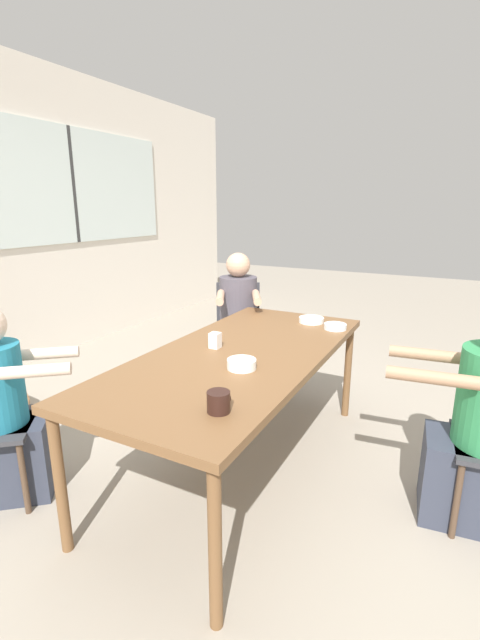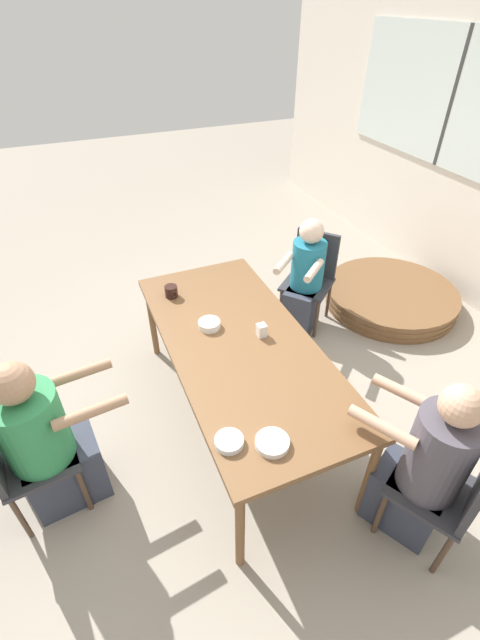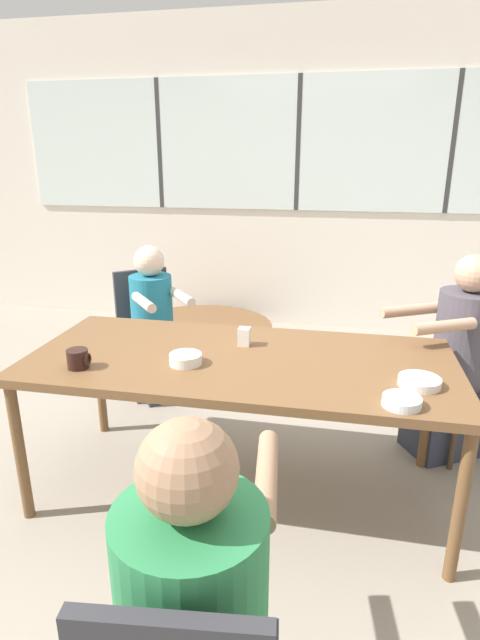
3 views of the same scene
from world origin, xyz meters
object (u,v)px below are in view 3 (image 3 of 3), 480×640
object	(u,v)px
coffee_mug	(78,359)
folded_table_stack	(201,335)
person_man_blue_shirt	(197,636)
bowl_white_shallow	(186,359)
chair_for_woman_green_shirt	(147,320)
milk_carton_small	(244,337)
person_woman_green_shirt	(154,329)
person_man_teal_shirt	(455,367)
bowl_fruit	(402,401)
chair_for_man_teal_shirt	(480,366)
bowl_cereal	(419,382)

from	to	relation	value
coffee_mug	folded_table_stack	distance (m)	2.27
person_man_blue_shirt	bowl_white_shallow	distance (m)	1.17
chair_for_woman_green_shirt	milk_carton_small	world-z (taller)	chair_for_woman_green_shirt
folded_table_stack	coffee_mug	bearing A→B (deg)	-88.15
person_woman_green_shirt	person_man_teal_shirt	bearing A→B (deg)	129.28
person_woman_green_shirt	person_man_blue_shirt	distance (m)	2.34
person_man_teal_shirt	bowl_fruit	world-z (taller)	person_man_teal_shirt
chair_for_man_teal_shirt	chair_for_woman_green_shirt	bearing A→B (deg)	50.71
bowl_white_shallow	bowl_cereal	world-z (taller)	bowl_white_shallow
chair_for_man_teal_shirt	milk_carton_small	bearing A→B (deg)	83.99
person_man_teal_shirt	coffee_mug	world-z (taller)	person_man_teal_shirt
person_woman_green_shirt	folded_table_stack	bearing A→B (deg)	-132.58
person_woman_green_shirt	bowl_fruit	xyz separation A→B (m)	(1.46, -1.28, 0.26)
bowl_white_shallow	bowl_cereal	xyz separation A→B (m)	(0.99, -0.03, -0.01)
person_man_blue_shirt	bowl_fruit	size ratio (longest dim) A/B	7.60
chair_for_woman_green_shirt	coffee_mug	xyz separation A→B (m)	(0.22, -1.32, 0.26)
person_woman_green_shirt	person_man_teal_shirt	world-z (taller)	person_man_teal_shirt
milk_carton_small	chair_for_woman_green_shirt	bearing A→B (deg)	133.93
chair_for_woman_green_shirt	folded_table_stack	size ratio (longest dim) A/B	0.67
person_man_teal_shirt	milk_carton_small	world-z (taller)	person_man_teal_shirt
chair_for_woman_green_shirt	folded_table_stack	bearing A→B (deg)	-140.01
person_woman_green_shirt	coffee_mug	bearing A→B (deg)	55.75
person_woman_green_shirt	bowl_cereal	distance (m)	1.91
person_man_blue_shirt	bowl_white_shallow	world-z (taller)	person_man_blue_shirt
chair_for_man_teal_shirt	person_man_teal_shirt	xyz separation A→B (m)	(-0.15, -0.08, 0.01)
person_woman_green_shirt	person_man_teal_shirt	xyz separation A→B (m)	(1.86, -0.36, 0.03)
bowl_white_shallow	milk_carton_small	bearing A→B (deg)	52.81
bowl_fruit	bowl_cereal	bearing A→B (deg)	65.29
chair_for_man_teal_shirt	folded_table_stack	world-z (taller)	chair_for_man_teal_shirt
person_man_blue_shirt	bowl_cereal	size ratio (longest dim) A/B	6.49
bowl_white_shallow	folded_table_stack	size ratio (longest dim) A/B	0.12
folded_table_stack	milk_carton_small	bearing A→B (deg)	-67.57
person_woman_green_shirt	folded_table_stack	xyz separation A→B (m)	(0.05, 0.97, -0.38)
milk_carton_small	person_man_blue_shirt	bearing A→B (deg)	-83.89
chair_for_woman_green_shirt	bowl_cereal	distance (m)	2.07
person_man_teal_shirt	person_man_blue_shirt	bearing A→B (deg)	123.93
bowl_cereal	person_man_blue_shirt	bearing A→B (deg)	-120.82
person_man_blue_shirt	person_man_teal_shirt	world-z (taller)	person_man_teal_shirt
coffee_mug	chair_for_woman_green_shirt	bearing A→B (deg)	99.55
chair_for_man_teal_shirt	person_man_teal_shirt	bearing A→B (deg)	90.00
chair_for_woman_green_shirt	person_woman_green_shirt	distance (m)	0.17
chair_for_woman_green_shirt	person_man_teal_shirt	size ratio (longest dim) A/B	0.75
chair_for_man_teal_shirt	coffee_mug	size ratio (longest dim) A/B	8.59
coffee_mug	bowl_cereal	size ratio (longest dim) A/B	0.58
coffee_mug	bowl_fruit	size ratio (longest dim) A/B	0.68
person_man_blue_shirt	folded_table_stack	size ratio (longest dim) A/B	0.87
person_man_blue_shirt	bowl_fruit	bearing A→B (deg)	51.51
chair_for_woman_green_shirt	chair_for_man_teal_shirt	size ratio (longest dim) A/B	1.00
person_man_blue_shirt	milk_carton_small	size ratio (longest dim) A/B	12.35
folded_table_stack	bowl_white_shallow	bearing A→B (deg)	-75.82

